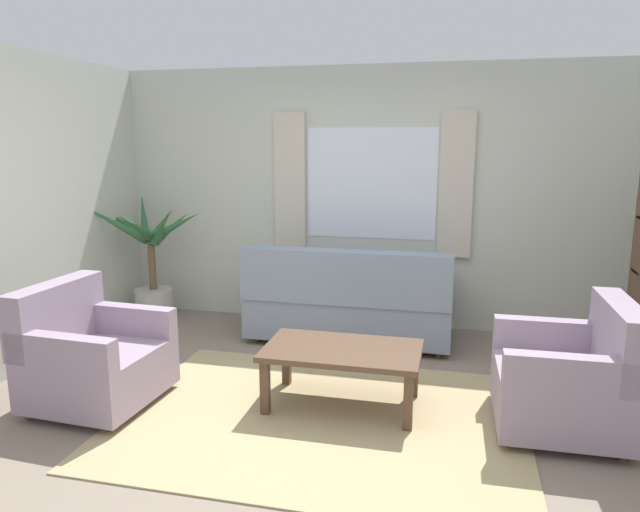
# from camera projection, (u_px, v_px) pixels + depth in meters

# --- Properties ---
(ground_plane) EXTENTS (6.24, 6.24, 0.00)m
(ground_plane) POSITION_uv_depth(u_px,v_px,m) (321.00, 419.00, 3.98)
(ground_plane) COLOR gray
(wall_back) EXTENTS (5.32, 0.12, 2.60)m
(wall_back) POSITION_uv_depth(u_px,v_px,m) (372.00, 198.00, 5.88)
(wall_back) COLOR beige
(wall_back) RESTS_ON ground_plane
(window_with_curtains) EXTENTS (1.98, 0.07, 1.40)m
(window_with_curtains) POSITION_uv_depth(u_px,v_px,m) (371.00, 184.00, 5.77)
(window_with_curtains) COLOR white
(area_rug) EXTENTS (2.74, 2.05, 0.01)m
(area_rug) POSITION_uv_depth(u_px,v_px,m) (321.00, 418.00, 3.98)
(area_rug) COLOR tan
(area_rug) RESTS_ON ground_plane
(couch) EXTENTS (1.90, 0.82, 0.92)m
(couch) POSITION_uv_depth(u_px,v_px,m) (349.00, 303.00, 5.46)
(couch) COLOR gray
(couch) RESTS_ON ground_plane
(armchair_left) EXTENTS (0.87, 0.89, 0.88)m
(armchair_left) POSITION_uv_depth(u_px,v_px,m) (91.00, 357.00, 4.15)
(armchair_left) COLOR #998499
(armchair_left) RESTS_ON ground_plane
(armchair_right) EXTENTS (0.83, 0.85, 0.88)m
(armchair_right) POSITION_uv_depth(u_px,v_px,m) (571.00, 379.00, 3.76)
(armchair_right) COLOR #998499
(armchair_right) RESTS_ON ground_plane
(coffee_table) EXTENTS (1.10, 0.64, 0.44)m
(coffee_table) POSITION_uv_depth(u_px,v_px,m) (342.00, 355.00, 4.10)
(coffee_table) COLOR brown
(coffee_table) RESTS_ON ground_plane
(potted_plant) EXTENTS (1.15, 1.19, 1.34)m
(potted_plant) POSITION_uv_depth(u_px,v_px,m) (151.00, 267.00, 6.01)
(potted_plant) COLOR #B7B2A8
(potted_plant) RESTS_ON ground_plane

